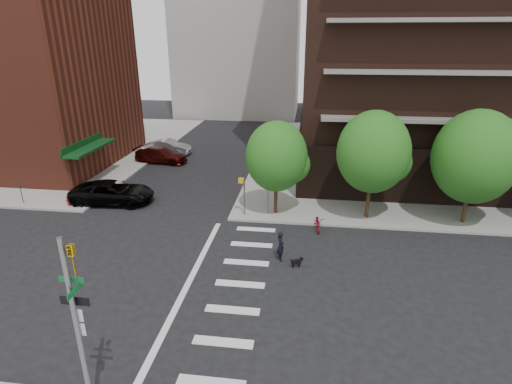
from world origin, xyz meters
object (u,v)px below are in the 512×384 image
object	(u,v)px
fire_hydrant	(68,200)
parked_car_black	(113,192)
scooter	(318,223)
parked_car_maroon	(161,155)
traffic_signal	(81,342)
parked_car_silver	(168,147)
dog_walker	(281,246)

from	to	relation	value
fire_hydrant	parked_car_black	bearing A→B (deg)	23.81
fire_hydrant	scooter	bearing A→B (deg)	-4.29
fire_hydrant	parked_car_maroon	distance (m)	11.71
traffic_signal	fire_hydrant	world-z (taller)	traffic_signal
fire_hydrant	scooter	size ratio (longest dim) A/B	0.41
parked_car_silver	fire_hydrant	bearing A→B (deg)	173.65
traffic_signal	parked_car_maroon	world-z (taller)	traffic_signal
parked_car_maroon	scooter	distance (m)	19.42
scooter	traffic_signal	bearing A→B (deg)	-121.80
traffic_signal	dog_walker	distance (m)	11.50
parked_car_maroon	parked_car_black	bearing A→B (deg)	-174.32
traffic_signal	parked_car_black	size ratio (longest dim) A/B	1.04
parked_car_maroon	dog_walker	xyz separation A→B (m)	(12.63, -16.63, 0.09)
traffic_signal	dog_walker	xyz separation A→B (m)	(5.23, 10.07, -1.88)
traffic_signal	fire_hydrant	xyz separation A→B (m)	(-10.03, 15.29, -2.15)
fire_hydrant	parked_car_maroon	bearing A→B (deg)	77.00
parked_car_black	scooter	size ratio (longest dim) A/B	3.21
fire_hydrant	parked_car_silver	world-z (taller)	parked_car_silver
traffic_signal	scooter	size ratio (longest dim) A/B	3.32
parked_car_black	parked_car_maroon	distance (m)	10.21
traffic_signal	dog_walker	world-z (taller)	traffic_signal
parked_car_maroon	parked_car_silver	xyz separation A→B (m)	(-0.33, 3.09, 0.03)
fire_hydrant	parked_car_maroon	xyz separation A→B (m)	(2.63, 11.41, 0.18)
parked_car_black	parked_car_maroon	size ratio (longest dim) A/B	1.15
scooter	dog_walker	xyz separation A→B (m)	(-2.05, -3.93, 0.35)
parked_car_black	dog_walker	bearing A→B (deg)	-121.32
traffic_signal	parked_car_silver	bearing A→B (deg)	104.55
traffic_signal	scooter	bearing A→B (deg)	62.51
parked_car_maroon	scooter	bearing A→B (deg)	-125.68
fire_hydrant	scooter	distance (m)	17.36
parked_car_maroon	dog_walker	distance (m)	20.88
fire_hydrant	parked_car_maroon	size ratio (longest dim) A/B	0.15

